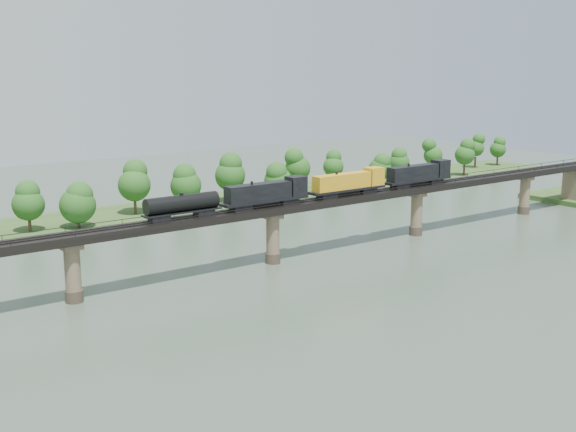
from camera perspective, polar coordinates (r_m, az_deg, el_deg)
ground at (r=120.18m, az=7.10°, el=-6.83°), size 400.00×400.00×0.00m
far_bank at (r=188.67m, az=-10.84°, el=0.23°), size 300.00×24.00×1.60m
bridge at (r=141.03m, az=-1.21°, el=-1.59°), size 236.00×30.00×11.50m
bridge_superstructure at (r=139.68m, az=-1.22°, el=0.93°), size 220.00×4.90×0.75m
far_treeline at (r=179.87m, az=-12.68°, el=2.18°), size 289.06×17.54×13.60m
freight_train at (r=146.55m, az=2.71°, el=2.33°), size 76.47×2.98×5.26m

